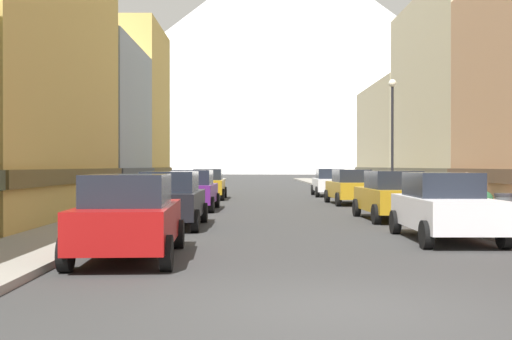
{
  "coord_description": "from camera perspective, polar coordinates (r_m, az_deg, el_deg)",
  "views": [
    {
      "loc": [
        -1.23,
        -8.56,
        1.95
      ],
      "look_at": [
        -0.92,
        37.33,
        1.66
      ],
      "focal_mm": 44.02,
      "sensor_mm": 36.0,
      "label": 1
    }
  ],
  "objects": [
    {
      "name": "potted_plant_1",
      "position": [
        23.63,
        20.02,
        -2.86
      ],
      "size": [
        0.63,
        0.63,
        0.92
      ],
      "color": "gray",
      "rests_on": "sidewalk_right"
    },
    {
      "name": "car_left_0",
      "position": [
        13.42,
        -11.45,
        -4.14
      ],
      "size": [
        2.24,
        4.48,
        1.78
      ],
      "color": "#9E1111",
      "rests_on": "ground"
    },
    {
      "name": "streetlamp_right",
      "position": [
        30.07,
        12.29,
        4.23
      ],
      "size": [
        0.36,
        0.36,
        5.86
      ],
      "color": "black",
      "rests_on": "sidewalk_right"
    },
    {
      "name": "car_right_1",
      "position": [
        23.1,
        12.2,
        -2.26
      ],
      "size": [
        2.18,
        4.46,
        1.78
      ],
      "color": "#B28419",
      "rests_on": "ground"
    },
    {
      "name": "pedestrian_0",
      "position": [
        23.03,
        18.57,
        -2.32
      ],
      "size": [
        0.36,
        0.36,
        1.59
      ],
      "color": "maroon",
      "rests_on": "sidewalk_right"
    },
    {
      "name": "car_right_2",
      "position": [
        32.26,
        8.59,
        -1.51
      ],
      "size": [
        2.24,
        4.48,
        1.78
      ],
      "color": "#B28419",
      "rests_on": "ground"
    },
    {
      "name": "trash_bin_right",
      "position": [
        20.25,
        21.64,
        -3.37
      ],
      "size": [
        0.59,
        0.59,
        0.98
      ],
      "color": "#4C5156",
      "rests_on": "sidewalk_right"
    },
    {
      "name": "car_left_1",
      "position": [
        20.15,
        -7.73,
        -2.63
      ],
      "size": [
        2.06,
        4.4,
        1.78
      ],
      "color": "black",
      "rests_on": "ground"
    },
    {
      "name": "car_right_3",
      "position": [
        40.92,
        6.67,
        -1.11
      ],
      "size": [
        2.11,
        4.42,
        1.78
      ],
      "color": "silver",
      "rests_on": "ground"
    },
    {
      "name": "storefront_right_2",
      "position": [
        35.93,
        20.65,
        5.71
      ],
      "size": [
        8.51,
        11.87,
        10.98
      ],
      "color": "beige",
      "rests_on": "ground"
    },
    {
      "name": "storefront_right_3",
      "position": [
        47.79,
        15.91,
        2.55
      ],
      "size": [
        9.64,
        12.59,
        7.86
      ],
      "color": "beige",
      "rests_on": "ground"
    },
    {
      "name": "mountain_backdrop",
      "position": [
        273.24,
        2.99,
        10.43
      ],
      "size": [
        242.36,
        242.36,
        99.48
      ],
      "primitive_type": "cone",
      "color": "silver",
      "rests_on": "ground"
    },
    {
      "name": "car_right_0",
      "position": [
        17.15,
        16.69,
        -3.17
      ],
      "size": [
        2.09,
        4.41,
        1.78
      ],
      "color": "silver",
      "rests_on": "ground"
    },
    {
      "name": "ground_plane",
      "position": [
        8.86,
        7.77,
        -12.36
      ],
      "size": [
        400.0,
        400.0,
        0.0
      ],
      "primitive_type": "plane",
      "color": "#363636"
    },
    {
      "name": "car_left_3",
      "position": [
        37.02,
        -4.37,
        -1.27
      ],
      "size": [
        2.06,
        4.4,
        1.78
      ],
      "color": "#B28419",
      "rests_on": "ground"
    },
    {
      "name": "sidewalk_right",
      "position": [
        44.23,
        9.35,
        -2.08
      ],
      "size": [
        2.5,
        100.0,
        0.15
      ],
      "primitive_type": "cube",
      "color": "gray",
      "rests_on": "ground"
    },
    {
      "name": "storefront_left_3",
      "position": [
        45.18,
        -14.05,
        5.0
      ],
      "size": [
        9.01,
        8.64,
        11.58
      ],
      "color": "#D8B259",
      "rests_on": "ground"
    },
    {
      "name": "car_left_2",
      "position": [
        27.8,
        -5.7,
        -1.81
      ],
      "size": [
        2.12,
        4.43,
        1.78
      ],
      "color": "#591E72",
      "rests_on": "ground"
    },
    {
      "name": "storefront_left_2",
      "position": [
        36.22,
        -16.99,
        3.85
      ],
      "size": [
        8.41,
        9.56,
        8.64
      ],
      "color": "#99A5B2",
      "rests_on": "ground"
    },
    {
      "name": "sidewalk_left",
      "position": [
        43.89,
        -6.96,
        -2.09
      ],
      "size": [
        2.5,
        100.0,
        0.15
      ],
      "primitive_type": "cube",
      "color": "gray",
      "rests_on": "ground"
    }
  ]
}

